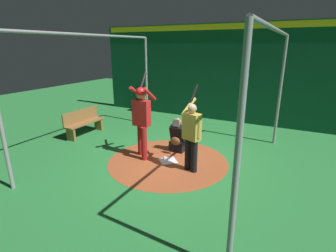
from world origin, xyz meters
name	(u,v)px	position (x,y,z in m)	size (l,w,h in m)	color
ground_plane	(168,161)	(0.00, 0.00, 0.00)	(26.52, 26.52, 0.00)	#287A38
dirt_circle	(168,161)	(0.00, 0.00, 0.00)	(3.07, 3.07, 0.01)	#9E4C28
home_plate	(168,161)	(0.00, 0.00, 0.01)	(0.42, 0.42, 0.01)	white
batter	(142,115)	(0.06, -0.73, 1.15)	(0.68, 0.49, 2.19)	maroon
catcher	(178,138)	(-0.73, -0.07, 0.38)	(0.58, 0.40, 0.97)	black
visitor	(192,133)	(0.19, 0.71, 0.94)	(0.64, 0.51, 1.99)	black
back_wall	(222,73)	(-4.49, 0.00, 1.84)	(0.22, 10.52, 3.66)	#0F472D
cage_frame	(168,76)	(0.00, 0.00, 2.17)	(5.41, 4.62, 3.15)	gray
bat_rack	(144,101)	(-4.25, -3.43, 0.49)	(0.58, 0.18, 1.05)	olive
bench	(84,122)	(-0.57, -3.43, 0.44)	(1.49, 0.36, 0.85)	olive
baseball_0	(165,158)	(-0.08, -0.14, 0.04)	(0.07, 0.07, 0.07)	white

